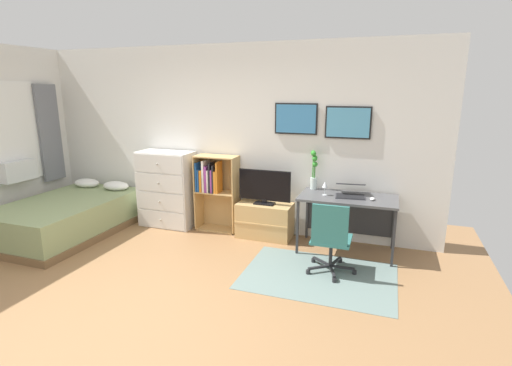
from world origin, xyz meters
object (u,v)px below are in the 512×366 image
at_px(dresser, 167,189).
at_px(bamboo_vase, 314,169).
at_px(television, 264,187).
at_px(bookshelf, 214,187).
at_px(office_chair, 331,237).
at_px(desk, 348,205).
at_px(wine_glass, 325,185).
at_px(tv_stand, 265,220).
at_px(laptop, 350,191).
at_px(computer_mouse, 372,199).
at_px(bed, 67,216).

bearing_deg(dresser, bamboo_vase, 3.46).
height_order(dresser, television, dresser).
relative_size(bookshelf, office_chair, 1.32).
relative_size(desk, wine_glass, 6.78).
xyz_separation_m(dresser, tv_stand, (1.58, 0.02, -0.33)).
height_order(bookshelf, laptop, bookshelf).
xyz_separation_m(dresser, bamboo_vase, (2.24, 0.14, 0.44)).
bearing_deg(computer_mouse, desk, 155.26).
relative_size(dresser, tv_stand, 1.49).
height_order(tv_stand, office_chair, office_chair).
xyz_separation_m(office_chair, bamboo_vase, (-0.40, 0.98, 0.56)).
xyz_separation_m(tv_stand, desk, (1.15, -0.04, 0.36)).
relative_size(bed, bamboo_vase, 3.82).
distance_m(bed, office_chair, 3.84).
xyz_separation_m(bed, laptop, (3.95, 0.77, 0.54)).
distance_m(dresser, laptop, 2.76).
xyz_separation_m(office_chair, wine_glass, (-0.20, 0.71, 0.42)).
relative_size(laptop, wine_glass, 2.46).
relative_size(bed, wine_glass, 11.32).
relative_size(bookshelf, laptop, 2.56).
bearing_deg(laptop, bamboo_vase, 154.39).
bearing_deg(laptop, desk, 144.70).
bearing_deg(television, wine_glass, -8.37).
relative_size(tv_stand, desk, 0.64).
bearing_deg(tv_stand, office_chair, -39.09).
bearing_deg(tv_stand, computer_mouse, -7.02).
bearing_deg(office_chair, laptop, 81.43).
bearing_deg(wine_glass, computer_mouse, -2.93).
relative_size(bookshelf, bamboo_vase, 2.12).
bearing_deg(desk, laptop, -28.11).
xyz_separation_m(bed, bamboo_vase, (3.44, 0.94, 0.76)).
bearing_deg(bed, bookshelf, 23.90).
distance_m(dresser, tv_stand, 1.61).
bearing_deg(desk, bamboo_vase, 161.93).
height_order(bookshelf, wine_glass, bookshelf).
distance_m(desk, computer_mouse, 0.36).
distance_m(television, bamboo_vase, 0.73).
distance_m(desk, wine_glass, 0.41).
bearing_deg(television, bamboo_vase, 12.21).
bearing_deg(bookshelf, bed, -156.24).
relative_size(bed, dresser, 1.76).
height_order(dresser, bookshelf, dresser).
xyz_separation_m(bamboo_vase, wine_glass, (0.20, -0.27, -0.15)).
bearing_deg(laptop, tv_stand, 170.35).
xyz_separation_m(tv_stand, bamboo_vase, (0.66, 0.12, 0.77)).
bearing_deg(bookshelf, tv_stand, -3.48).
bearing_deg(computer_mouse, dresser, 176.91).
height_order(tv_stand, desk, desk).
xyz_separation_m(desk, office_chair, (-0.10, -0.82, -0.15)).
xyz_separation_m(tv_stand, computer_mouse, (1.45, -0.18, 0.51)).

